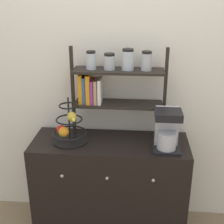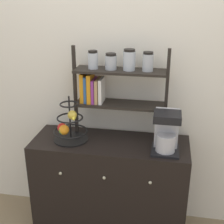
{
  "view_description": "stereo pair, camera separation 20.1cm",
  "coord_description": "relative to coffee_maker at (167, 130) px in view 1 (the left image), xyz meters",
  "views": [
    {
      "loc": [
        0.2,
        -1.91,
        1.91
      ],
      "look_at": [
        0.02,
        0.22,
        1.06
      ],
      "focal_mm": 50.0,
      "sensor_mm": 36.0,
      "label": 1
    },
    {
      "loc": [
        0.4,
        -1.88,
        1.91
      ],
      "look_at": [
        0.02,
        0.22,
        1.06
      ],
      "focal_mm": 50.0,
      "sensor_mm": 36.0,
      "label": 2
    }
  ],
  "objects": [
    {
      "name": "wall_back",
      "position": [
        -0.42,
        0.33,
        0.34
      ],
      "size": [
        7.0,
        0.05,
        2.6
      ],
      "primitive_type": "cube",
      "color": "silver",
      "rests_on": "ground_plane"
    },
    {
      "name": "sideboard",
      "position": [
        -0.42,
        0.06,
        -0.55
      ],
      "size": [
        1.21,
        0.46,
        0.81
      ],
      "color": "black",
      "rests_on": "ground_plane"
    },
    {
      "name": "shelf_hutch",
      "position": [
        -0.43,
        0.18,
        0.3
      ],
      "size": [
        0.72,
        0.2,
        0.71
      ],
      "color": "black",
      "rests_on": "sideboard"
    },
    {
      "name": "coffee_maker",
      "position": [
        0.0,
        0.0,
        0.0
      ],
      "size": [
        0.2,
        0.21,
        0.3
      ],
      "color": "black",
      "rests_on": "sideboard"
    },
    {
      "name": "fruit_stand",
      "position": [
        -0.73,
        0.02,
        -0.03
      ],
      "size": [
        0.26,
        0.26,
        0.36
      ],
      "color": "black",
      "rests_on": "sideboard"
    }
  ]
}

